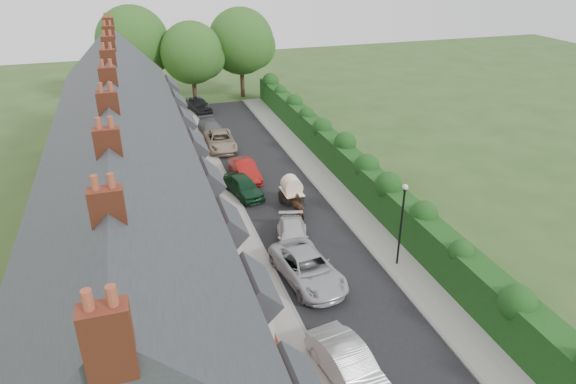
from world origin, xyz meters
The scene contains 23 objects.
ground centered at (0.00, 0.00, 0.00)m, with size 140.00×140.00×0.00m, color #2D4C1E.
road centered at (-0.50, 11.00, 0.01)m, with size 6.00×58.00×0.02m, color black.
pavement_hedge_side centered at (3.60, 11.00, 0.06)m, with size 2.20×58.00×0.12m, color gray.
pavement_house_side centered at (-4.35, 11.00, 0.06)m, with size 1.70×58.00×0.12m, color gray.
kerb_hedge_side centered at (2.55, 11.00, 0.07)m, with size 0.18×58.00×0.13m, color gray.
kerb_house_side centered at (-3.55, 11.00, 0.07)m, with size 0.18×58.00×0.13m, color gray.
hedge centered at (5.40, 11.00, 1.60)m, with size 2.10×58.00×2.85m.
terrace_row centered at (-10.87, 9.98, 4.47)m, with size 9.05×40.50×11.50m.
garden_wall_row centered at (-5.35, 10.00, 0.46)m, with size 0.35×40.35×1.10m.
lamppost centered at (3.40, 4.00, 3.30)m, with size 0.32×0.32×5.16m.
tree_far_left centered at (-2.65, 40.08, 5.71)m, with size 7.14×6.80×9.29m.
tree_far_right centered at (3.39, 42.08, 6.31)m, with size 7.98×7.60×10.31m.
tree_far_back centered at (-8.59, 43.08, 6.62)m, with size 8.40×8.00×10.82m.
car_silver_a centered at (-2.74, -3.13, 0.80)m, with size 1.68×4.83×1.59m, color #BCBCC2.
car_silver_b centered at (-2.02, 4.14, 0.79)m, with size 2.63×5.69×1.58m, color #B9BCC1.
car_white centered at (-1.71, 7.77, 0.66)m, with size 1.85×4.55×1.32m, color silver.
car_green centered at (-3.00, 15.56, 0.74)m, with size 1.74×4.34×1.48m, color #10351C.
car_red centered at (-2.23, 18.39, 0.73)m, with size 1.55×4.45×1.47m, color maroon.
car_beige centered at (-2.83, 25.50, 0.75)m, with size 2.49×5.39×1.50m, color tan.
car_grey centered at (-3.00, 29.40, 0.68)m, with size 1.89×4.66×1.35m, color slate.
car_black centered at (-3.00, 37.34, 0.78)m, with size 1.83×4.55×1.55m, color black.
horse centered at (-0.11, 11.10, 0.73)m, with size 0.79×1.74×1.47m, color #53331E.
horse_cart centered at (-0.11, 12.98, 1.26)m, with size 1.38×3.04×2.20m.
Camera 1 is at (-10.04, -17.79, 16.82)m, focal length 32.00 mm.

